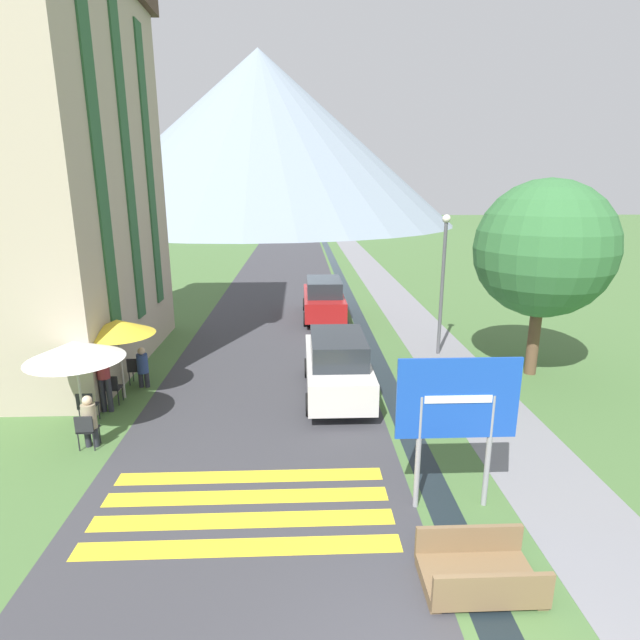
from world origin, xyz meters
name	(u,v)px	position (x,y,z in m)	size (l,w,h in m)	color
ground_plane	(329,305)	(0.00, 20.00, 0.00)	(160.00, 160.00, 0.00)	#476B38
road	(285,272)	(-2.50, 30.00, 0.00)	(6.40, 60.00, 0.01)	#38383D
footpath	(372,272)	(3.60, 30.00, 0.00)	(2.20, 60.00, 0.01)	slate
drainage_channel	(338,272)	(1.20, 30.00, 0.00)	(0.60, 60.00, 0.00)	black
crosswalk_marking	(245,508)	(-2.50, 3.71, 0.01)	(5.44, 2.54, 0.01)	yellow
mountain_distant	(260,139)	(-7.40, 77.84, 12.86)	(59.81, 59.81, 25.73)	gray
hotel_building	(39,153)	(-9.39, 12.00, 6.81)	(5.75, 8.92, 12.72)	tan
road_sign	(457,410)	(1.34, 3.64, 1.96)	(2.20, 0.11, 2.94)	gray
footbridge	(479,573)	(1.20, 1.70, 0.23)	(1.70, 1.10, 0.65)	brown
parked_car_near	(337,365)	(-0.40, 8.91, 0.91)	(1.84, 4.38, 1.82)	silver
parked_car_far	(324,298)	(-0.38, 17.56, 0.91)	(1.86, 4.52, 1.82)	#A31919
cafe_chair_nearest	(86,428)	(-6.31, 6.06, 0.51)	(0.40, 0.40, 0.85)	#232328
cafe_chair_near_right	(87,405)	(-6.82, 7.35, 0.51)	(0.40, 0.40, 0.85)	#232328
cafe_chair_far_left	(135,368)	(-6.43, 9.91, 0.51)	(0.40, 0.40, 0.85)	#232328
cafe_chair_middle	(112,387)	(-6.61, 8.50, 0.51)	(0.40, 0.40, 0.85)	#232328
cafe_umbrella_front_white	(75,350)	(-6.67, 6.76, 2.14)	(2.21, 2.21, 2.37)	#B7B2A8
cafe_umbrella_middle_yellow	(117,327)	(-6.45, 8.92, 2.09)	(2.00, 2.00, 2.30)	#B7B2A8
person_seated_far	(89,419)	(-6.27, 6.17, 0.70)	(0.32, 0.32, 1.26)	#282833
person_standing_terrace	(104,375)	(-6.60, 8.04, 1.04)	(0.32, 0.32, 1.78)	#282833
person_seated_near	(143,365)	(-6.12, 9.69, 0.69)	(0.32, 0.32, 1.25)	#282833
streetlamp	(443,273)	(3.49, 12.40, 2.92)	(0.28, 0.28, 4.90)	#515156
tree_by_path	(544,249)	(5.92, 10.34, 3.98)	(4.14, 4.14, 6.07)	brown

